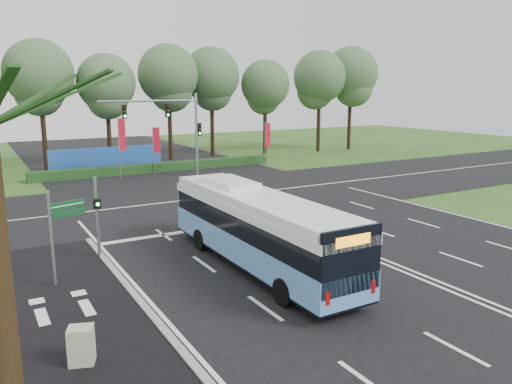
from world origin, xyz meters
TOP-DOWN VIEW (x-y plane):
  - ground at (0.00, 0.00)m, footprint 120.00×120.00m
  - road_main at (0.00, 0.00)m, footprint 20.00×120.00m
  - road_cross at (0.00, 12.00)m, footprint 120.00×14.00m
  - bike_path at (-12.50, -3.00)m, footprint 5.00×18.00m
  - kerb_strip at (-10.10, -3.00)m, footprint 0.25×18.00m
  - city_bus at (-4.79, -1.42)m, footprint 2.55×11.66m
  - pedestrian_signal at (-10.20, 3.06)m, footprint 0.34×0.43m
  - street_sign at (-12.09, 0.72)m, footprint 1.38×0.51m
  - utility_cabinet at (-12.63, -5.51)m, footprint 0.80×0.73m
  - banner_flag_left at (-3.74, 22.79)m, footprint 0.70×0.35m
  - banner_flag_mid at (-0.50, 23.73)m, footprint 0.61×0.17m
  - banner_flag_right at (10.23, 22.61)m, footprint 0.63×0.08m
  - traffic_light_gantry at (0.21, 20.50)m, footprint 8.41×0.28m
  - hedge at (0.00, 24.50)m, footprint 22.00×1.20m
  - blue_hoarding at (-4.00, 27.00)m, footprint 10.00×0.30m
  - eucalyptus_row at (3.69, 30.86)m, footprint 53.71×8.84m

SIDE VIEW (x-z plane):
  - ground at x=0.00m, z-range 0.00..0.00m
  - road_main at x=0.00m, z-range 0.00..0.04m
  - road_cross at x=0.00m, z-range 0.00..0.05m
  - bike_path at x=-12.50m, z-range 0.00..0.06m
  - kerb_strip at x=-10.10m, z-range 0.00..0.12m
  - hedge at x=0.00m, z-range 0.00..0.80m
  - utility_cabinet at x=-12.63m, z-range 0.00..1.09m
  - blue_hoarding at x=-4.00m, z-range 0.00..2.20m
  - city_bus at x=-4.79m, z-range 0.01..3.36m
  - pedestrian_signal at x=-10.20m, z-range 0.17..3.80m
  - street_sign at x=-12.09m, z-range 0.50..4.19m
  - banner_flag_mid at x=-0.50m, z-range 0.65..4.80m
  - banner_flag_right at x=10.23m, z-range 0.66..4.89m
  - banner_flag_left at x=-3.74m, z-range 0.75..5.85m
  - traffic_light_gantry at x=0.21m, z-range 1.16..8.16m
  - eucalyptus_row at x=3.69m, z-range 2.26..15.07m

